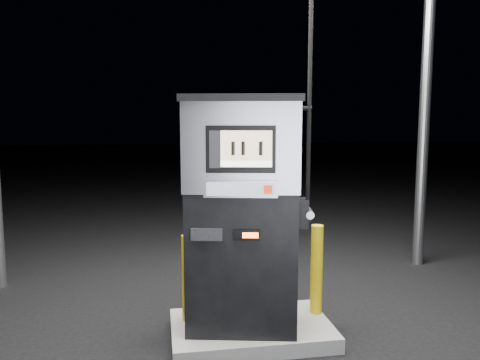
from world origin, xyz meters
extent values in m
plane|color=black|center=(0.00, 0.00, 0.00)|extent=(80.00, 80.00, 0.00)
cube|color=#5E5E59|center=(0.00, 0.00, 0.07)|extent=(1.60, 1.00, 0.15)
cylinder|color=gray|center=(3.00, 2.00, 2.25)|extent=(0.16, 0.16, 4.50)
cube|color=black|center=(-0.11, -0.07, 0.84)|extent=(1.15, 0.81, 1.38)
cube|color=#ADADB4|center=(-0.11, -0.07, 1.94)|extent=(1.17, 0.84, 0.83)
cube|color=black|center=(-0.11, -0.07, 2.38)|extent=(1.23, 0.89, 0.07)
cube|color=black|center=(-0.17, -0.38, 1.93)|extent=(0.61, 0.16, 0.42)
cube|color=tan|center=(-0.13, -0.41, 1.97)|extent=(0.44, 0.10, 0.26)
cube|color=white|center=(-0.13, -0.41, 1.81)|extent=(0.44, 0.10, 0.06)
cube|color=#ADADB4|center=(-0.17, -0.38, 1.58)|extent=(0.65, 0.17, 0.15)
cube|color=#929499|center=(-0.18, -0.40, 1.58)|extent=(0.59, 0.13, 0.12)
cube|color=red|center=(0.06, -0.45, 1.58)|extent=(0.08, 0.02, 0.08)
cube|color=black|center=(-0.12, -0.39, 1.16)|extent=(0.24, 0.07, 0.10)
cube|color=#FD500C|center=(-0.09, -0.41, 1.16)|extent=(0.14, 0.03, 0.05)
cube|color=black|center=(-0.47, -0.31, 1.16)|extent=(0.29, 0.09, 0.11)
cube|color=black|center=(0.46, -0.19, 1.31)|extent=(0.15, 0.22, 0.27)
cylinder|color=gray|center=(0.52, -0.20, 1.31)|extent=(0.13, 0.25, 0.08)
cylinder|color=black|center=(0.49, -0.25, 3.14)|extent=(0.05, 0.05, 3.41)
cylinder|color=gold|center=(-0.62, 0.18, 0.60)|extent=(0.15, 0.15, 0.89)
cylinder|color=gold|center=(0.73, 0.15, 0.62)|extent=(0.16, 0.16, 0.95)
camera|label=1|loc=(-0.87, -4.42, 2.18)|focal=35.00mm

